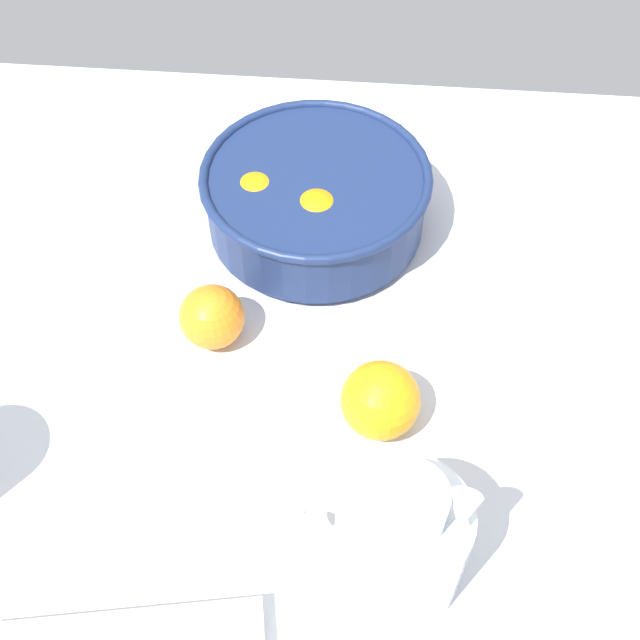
# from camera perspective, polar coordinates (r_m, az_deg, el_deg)

# --- Properties ---
(ground_plane) EXTENTS (1.40, 0.97, 0.03)m
(ground_plane) POSITION_cam_1_polar(r_m,az_deg,el_deg) (0.96, 2.43, -2.34)
(ground_plane) COLOR silver
(fruit_bowl) EXTENTS (0.28, 0.28, 0.10)m
(fruit_bowl) POSITION_cam_1_polar(r_m,az_deg,el_deg) (1.03, -0.42, 8.30)
(fruit_bowl) COLOR navy
(fruit_bowl) RESTS_ON ground_plane
(juice_pitcher) EXTENTS (0.16, 0.12, 0.18)m
(juice_pitcher) POSITION_cam_1_polar(r_m,az_deg,el_deg) (0.76, 5.45, -15.17)
(juice_pitcher) COLOR white
(juice_pitcher) RESTS_ON ground_plane
(loose_orange_0) EXTENTS (0.07, 0.07, 0.07)m
(loose_orange_0) POSITION_cam_1_polar(r_m,az_deg,el_deg) (0.93, -7.38, 0.44)
(loose_orange_0) COLOR orange
(loose_orange_0) RESTS_ON ground_plane
(loose_orange_1) EXTENTS (0.08, 0.08, 0.08)m
(loose_orange_1) POSITION_cam_1_polar(r_m,az_deg,el_deg) (0.86, 4.17, -5.52)
(loose_orange_1) COLOR orange
(loose_orange_1) RESTS_ON ground_plane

